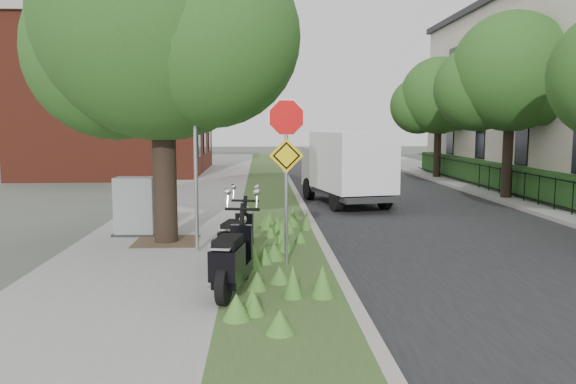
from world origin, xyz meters
name	(u,v)px	position (x,y,z in m)	size (l,w,h in m)	color
ground	(366,278)	(0.00, 0.00, 0.00)	(120.00, 120.00, 0.00)	#4C5147
sidewalk_near	(193,201)	(-4.25, 10.00, 0.06)	(3.50, 60.00, 0.12)	gray
verge	(271,200)	(-1.50, 10.00, 0.06)	(2.00, 60.00, 0.12)	#354F21
kerb_near	(299,200)	(-0.50, 10.00, 0.07)	(0.20, 60.00, 0.13)	#9E9991
road	(396,201)	(3.00, 10.00, 0.01)	(7.00, 60.00, 0.01)	black
kerb_far	(492,199)	(6.50, 10.00, 0.07)	(0.20, 60.00, 0.13)	#9E9991
footpath_far	(538,199)	(8.20, 10.00, 0.06)	(3.20, 60.00, 0.12)	gray
street_tree_main	(158,28)	(-4.08, 2.86, 4.80)	(6.21, 5.54, 7.66)	black
bare_post	(195,155)	(-3.20, 1.80, 2.12)	(0.08, 0.08, 4.00)	#A5A8AD
bike_hoop	(211,261)	(-2.70, -0.60, 0.50)	(0.06, 0.78, 0.77)	#A5A8AD
sign_assembly	(286,147)	(-1.40, 0.58, 2.33)	(0.94, 0.08, 3.22)	#A5A8AD
fence_far	(512,182)	(7.20, 10.00, 0.67)	(0.04, 24.00, 1.00)	black
hedge_far	(531,182)	(7.90, 10.00, 0.67)	(1.00, 24.00, 1.10)	#1D491A
brick_building	(121,97)	(-9.50, 22.00, 4.21)	(9.40, 10.40, 8.30)	maroon
far_tree_b	(509,78)	(6.94, 10.05, 4.37)	(4.83, 4.31, 6.56)	black
far_tree_c	(438,100)	(6.94, 18.04, 3.95)	(4.37, 3.89, 5.93)	black
scooter_near	(236,245)	(-2.34, 0.42, 0.55)	(0.63, 1.84, 0.88)	black
scooter_far	(231,266)	(-2.34, -1.28, 0.58)	(0.64, 1.97, 0.94)	black
box_truck	(347,165)	(1.05, 9.10, 1.38)	(2.75, 4.96, 2.12)	#262628
utility_cabinet	(136,207)	(-4.86, 3.65, 0.78)	(1.05, 0.72, 1.38)	#262628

